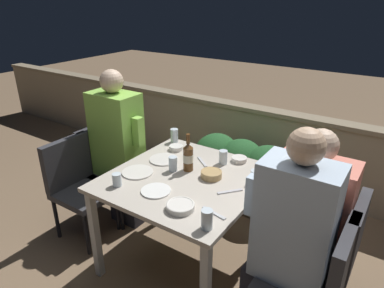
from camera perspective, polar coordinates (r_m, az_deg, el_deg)
ground_plane at (r=2.82m, az=-0.92°, el=-18.86°), size 16.00×16.00×0.00m
parapet_wall at (r=3.71m, az=12.17°, el=-0.41°), size 9.00×0.18×0.84m
dining_table at (r=2.42m, az=-1.02°, el=-7.24°), size 1.01×1.03×0.75m
planter_hedge at (r=3.30m, az=8.00°, el=-4.22°), size 0.96×0.47×0.67m
chair_left_near at (r=2.99m, az=-18.60°, el=-5.61°), size 0.44×0.44×0.84m
chair_left_far at (r=3.21m, az=-14.04°, el=-2.96°), size 0.44×0.44×0.84m
person_green_blouse at (r=3.01m, az=-11.88°, el=-0.78°), size 0.49×0.26×1.36m
chair_right_near at (r=2.10m, az=20.33°, el=-19.94°), size 0.44×0.44×0.84m
person_blue_shirt at (r=2.03m, az=15.60°, el=-14.96°), size 0.49×0.26×1.33m
chair_right_far at (r=2.33m, az=22.50°, el=-15.46°), size 0.44×0.44×0.84m
person_coral_top at (r=2.29m, az=18.11°, el=-12.03°), size 0.51×0.26×1.23m
beer_bottle at (r=2.42m, az=-0.64°, el=-2.12°), size 0.07×0.07×0.28m
plate_0 at (r=2.22m, az=-6.04°, el=-7.75°), size 0.19×0.19×0.01m
plate_1 at (r=2.46m, az=-9.05°, el=-4.64°), size 0.22×0.22×0.01m
plate_2 at (r=2.62m, az=-4.72°, el=-2.57°), size 0.22×0.22×0.01m
bowl_0 at (r=2.36m, az=3.25°, el=-5.00°), size 0.15×0.15×0.05m
bowl_1 at (r=2.04m, az=-1.96°, el=-10.28°), size 0.17×0.17×0.04m
bowl_2 at (r=2.60m, az=7.87°, el=-2.49°), size 0.11×0.11×0.04m
bowl_3 at (r=2.77m, az=-2.69°, el=-0.57°), size 0.11×0.11×0.04m
glass_cup_0 at (r=2.30m, az=-12.40°, el=-5.84°), size 0.06×0.06×0.09m
glass_cup_1 at (r=2.31m, az=10.55°, el=-5.47°), size 0.07×0.07×0.10m
glass_cup_2 at (r=2.43m, az=-3.19°, el=-3.32°), size 0.06×0.06×0.11m
glass_cup_3 at (r=2.54m, az=5.22°, el=-2.19°), size 0.06×0.06×0.10m
glass_cup_4 at (r=2.90m, az=-2.97°, el=1.41°), size 0.06×0.06×0.12m
glass_cup_5 at (r=1.87m, az=2.50°, el=-12.44°), size 0.06×0.06×0.12m
fork_0 at (r=2.22m, az=6.36°, el=-7.87°), size 0.12×0.14×0.01m
fork_1 at (r=2.01m, az=3.65°, el=-11.38°), size 0.17×0.05×0.01m
fork_2 at (r=2.57m, az=1.72°, el=-2.97°), size 0.15×0.12×0.01m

